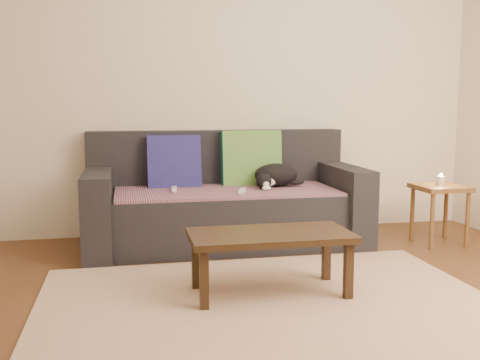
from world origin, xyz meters
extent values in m
plane|color=brown|center=(0.00, 0.00, 0.00)|extent=(4.50, 4.50, 0.00)
cube|color=beige|center=(0.00, 2.00, 1.30)|extent=(4.50, 0.04, 2.60)
cube|color=#232328|center=(0.00, 1.50, 0.21)|extent=(1.70, 0.78, 0.42)
cube|color=#232328|center=(0.00, 1.90, 0.65)|extent=(2.10, 0.18, 0.45)
cube|color=#232328|center=(-0.95, 1.50, 0.30)|extent=(0.20, 0.90, 0.60)
cube|color=#232328|center=(0.95, 1.50, 0.30)|extent=(0.20, 0.90, 0.60)
cube|color=#402444|center=(0.00, 1.48, 0.43)|extent=(1.66, 0.74, 0.02)
cube|color=#171355|center=(-0.37, 1.74, 0.63)|extent=(0.42, 0.17, 0.43)
cube|color=#0D564C|center=(0.25, 1.74, 0.63)|extent=(0.48, 0.17, 0.49)
ellipsoid|color=black|center=(0.42, 1.58, 0.53)|extent=(0.38, 0.32, 0.18)
sphere|color=black|center=(0.29, 1.45, 0.50)|extent=(0.14, 0.14, 0.12)
sphere|color=white|center=(0.29, 1.40, 0.48)|extent=(0.06, 0.06, 0.05)
ellipsoid|color=black|center=(0.56, 1.52, 0.47)|extent=(0.14, 0.07, 0.04)
cube|color=white|center=(-0.39, 1.48, 0.46)|extent=(0.05, 0.15, 0.03)
cube|color=white|center=(0.08, 1.30, 0.46)|extent=(0.09, 0.15, 0.03)
cube|color=brown|center=(1.64, 1.22, 0.44)|extent=(0.37, 0.37, 0.04)
cylinder|color=brown|center=(1.49, 1.07, 0.21)|extent=(0.03, 0.03, 0.43)
cylinder|color=brown|center=(1.79, 1.07, 0.21)|extent=(0.03, 0.03, 0.43)
cylinder|color=brown|center=(1.49, 1.37, 0.21)|extent=(0.03, 0.03, 0.43)
cylinder|color=brown|center=(1.79, 1.37, 0.21)|extent=(0.03, 0.03, 0.43)
cylinder|color=beige|center=(1.64, 1.22, 0.50)|extent=(0.06, 0.06, 0.07)
sphere|color=#FFBF59|center=(1.64, 1.22, 0.54)|extent=(0.02, 0.02, 0.02)
cube|color=tan|center=(0.00, 0.15, 0.01)|extent=(2.50, 1.80, 0.01)
cube|color=#332213|center=(0.05, 0.34, 0.35)|extent=(0.92, 0.46, 0.04)
cube|color=#332213|center=(-0.36, 0.16, 0.17)|extent=(0.05, 0.05, 0.33)
cube|color=#332213|center=(0.45, 0.16, 0.17)|extent=(0.05, 0.05, 0.33)
cube|color=#332213|center=(-0.36, 0.51, 0.17)|extent=(0.05, 0.05, 0.33)
cube|color=#332213|center=(0.45, 0.51, 0.17)|extent=(0.05, 0.05, 0.33)
camera|label=1|loc=(-0.75, -2.67, 1.09)|focal=42.00mm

